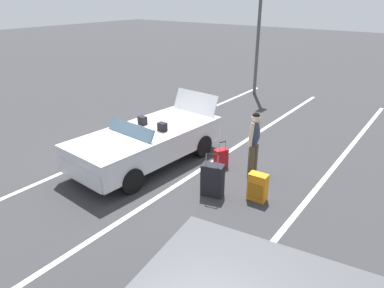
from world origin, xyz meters
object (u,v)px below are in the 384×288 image
at_px(suitcase_large_black, 213,180).
at_px(parking_lamp_post, 260,16).
at_px(suitcase_medium_bright, 258,187).
at_px(convertible_car, 141,145).
at_px(suitcase_small_carryon, 221,158).
at_px(traveler_person, 254,142).

height_order(suitcase_large_black, parking_lamp_post, parking_lamp_post).
distance_m(suitcase_large_black, suitcase_medium_bright, 0.98).
bearing_deg(convertible_car, suitcase_medium_bright, 98.80).
height_order(suitcase_medium_bright, suitcase_small_carryon, suitcase_small_carryon).
relative_size(suitcase_large_black, suitcase_small_carryon, 1.39).
bearing_deg(suitcase_small_carryon, traveler_person, -151.67).
bearing_deg(suitcase_medium_bright, traveler_person, -149.98).
distance_m(traveler_person, parking_lamp_post, 8.27).
height_order(suitcase_large_black, suitcase_medium_bright, suitcase_large_black).
height_order(convertible_car, suitcase_small_carryon, convertible_car).
xyz_separation_m(suitcase_large_black, traveler_person, (-1.28, 0.31, 0.56)).
xyz_separation_m(suitcase_medium_bright, traveler_person, (-0.88, -0.58, 0.62)).
relative_size(suitcase_medium_bright, suitcase_small_carryon, 0.84).
distance_m(convertible_car, traveler_person, 2.85).
height_order(convertible_car, suitcase_medium_bright, convertible_car).
distance_m(suitcase_small_carryon, traveler_person, 1.11).
bearing_deg(suitcase_medium_bright, convertible_car, -88.51).
distance_m(suitcase_medium_bright, suitcase_small_carryon, 1.70).
relative_size(suitcase_large_black, suitcase_medium_bright, 1.66).
bearing_deg(parking_lamp_post, suitcase_large_black, 21.40).
height_order(convertible_car, parking_lamp_post, parking_lamp_post).
bearing_deg(suitcase_medium_bright, suitcase_small_carryon, -123.65).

